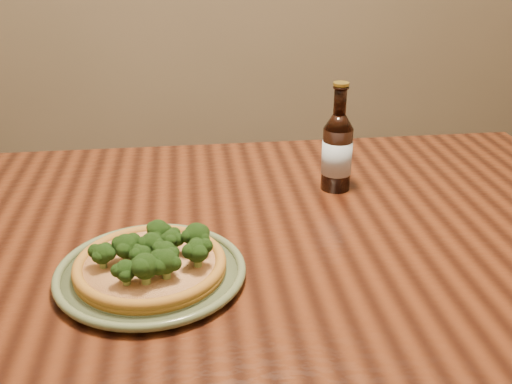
{
  "coord_description": "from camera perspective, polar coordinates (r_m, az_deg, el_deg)",
  "views": [
    {
      "loc": [
        -0.03,
        -0.85,
        1.27
      ],
      "look_at": [
        0.09,
        0.11,
        0.82
      ],
      "focal_mm": 42.0,
      "sensor_mm": 36.0,
      "label": 1
    }
  ],
  "objects": [
    {
      "name": "plate",
      "position": [
        0.96,
        -9.98,
        -7.54
      ],
      "size": [
        0.3,
        0.3,
        0.02
      ],
      "rotation": [
        0.0,
        0.0,
        -0.15
      ],
      "color": "#5C6948",
      "rests_on": "table"
    },
    {
      "name": "beer_bottle",
      "position": [
        1.23,
        7.73,
        3.91
      ],
      "size": [
        0.06,
        0.06,
        0.22
      ],
      "rotation": [
        0.0,
        0.0,
        -0.28
      ],
      "color": "black",
      "rests_on": "table"
    },
    {
      "name": "table",
      "position": [
        1.13,
        -4.42,
        -7.9
      ],
      "size": [
        1.6,
        0.9,
        0.75
      ],
      "color": "#4A2010",
      "rests_on": "ground"
    },
    {
      "name": "pizza",
      "position": [
        0.95,
        -9.9,
        -6.57
      ],
      "size": [
        0.24,
        0.24,
        0.07
      ],
      "rotation": [
        0.0,
        0.0,
        -0.41
      ],
      "color": "#AB7326",
      "rests_on": "plate"
    }
  ]
}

